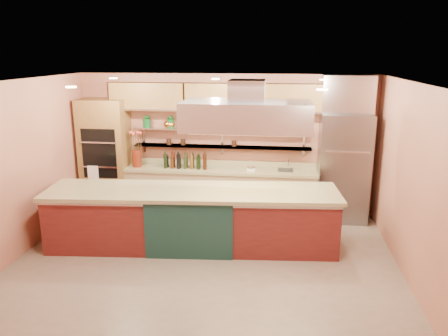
# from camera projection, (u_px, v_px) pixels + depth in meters

# --- Properties ---
(floor) EXTENTS (6.00, 5.00, 0.02)m
(floor) POSITION_uv_depth(u_px,v_px,m) (205.00, 261.00, 6.94)
(floor) COLOR gray
(floor) RESTS_ON ground
(ceiling) EXTENTS (6.00, 5.00, 0.02)m
(ceiling) POSITION_uv_depth(u_px,v_px,m) (203.00, 82.00, 6.22)
(ceiling) COLOR black
(ceiling) RESTS_ON wall_back
(wall_back) EXTENTS (6.00, 0.04, 2.80)m
(wall_back) POSITION_uv_depth(u_px,v_px,m) (225.00, 143.00, 8.97)
(wall_back) COLOR #B67056
(wall_back) RESTS_ON floor
(wall_front) EXTENTS (6.00, 0.04, 2.80)m
(wall_front) POSITION_uv_depth(u_px,v_px,m) (160.00, 247.00, 4.18)
(wall_front) COLOR #B67056
(wall_front) RESTS_ON floor
(wall_left) EXTENTS (0.04, 5.00, 2.80)m
(wall_left) POSITION_uv_depth(u_px,v_px,m) (19.00, 169.00, 6.95)
(wall_left) COLOR #B67056
(wall_left) RESTS_ON floor
(wall_right) EXTENTS (0.04, 5.00, 2.80)m
(wall_right) POSITION_uv_depth(u_px,v_px,m) (412.00, 183.00, 6.21)
(wall_right) COLOR #B67056
(wall_right) RESTS_ON floor
(oven_stack) EXTENTS (0.95, 0.64, 2.30)m
(oven_stack) POSITION_uv_depth(u_px,v_px,m) (106.00, 155.00, 9.03)
(oven_stack) COLOR olive
(oven_stack) RESTS_ON floor
(refrigerator) EXTENTS (0.95, 0.72, 2.10)m
(refrigerator) POSITION_uv_depth(u_px,v_px,m) (343.00, 168.00, 8.43)
(refrigerator) COLOR gray
(refrigerator) RESTS_ON floor
(back_counter) EXTENTS (3.84, 0.64, 0.93)m
(back_counter) POSITION_uv_depth(u_px,v_px,m) (221.00, 191.00, 8.93)
(back_counter) COLOR tan
(back_counter) RESTS_ON floor
(wall_shelf_lower) EXTENTS (3.60, 0.26, 0.03)m
(wall_shelf_lower) POSITION_uv_depth(u_px,v_px,m) (222.00, 147.00, 8.87)
(wall_shelf_lower) COLOR silver
(wall_shelf_lower) RESTS_ON wall_back
(wall_shelf_upper) EXTENTS (3.60, 0.26, 0.03)m
(wall_shelf_upper) POSITION_uv_depth(u_px,v_px,m) (222.00, 130.00, 8.78)
(wall_shelf_upper) COLOR silver
(wall_shelf_upper) RESTS_ON wall_back
(upper_cabinets) EXTENTS (4.60, 0.36, 0.55)m
(upper_cabinets) POSITION_uv_depth(u_px,v_px,m) (224.00, 97.00, 8.56)
(upper_cabinets) COLOR olive
(upper_cabinets) RESTS_ON wall_back
(range_hood) EXTENTS (2.00, 1.00, 0.45)m
(range_hood) POSITION_uv_depth(u_px,v_px,m) (247.00, 116.00, 6.81)
(range_hood) COLOR silver
(range_hood) RESTS_ON ceiling
(ceiling_downlights) EXTENTS (4.00, 2.80, 0.02)m
(ceiling_downlights) POSITION_uv_depth(u_px,v_px,m) (205.00, 83.00, 6.42)
(ceiling_downlights) COLOR #FFE5A5
(ceiling_downlights) RESTS_ON ceiling
(island) EXTENTS (4.83, 1.42, 0.99)m
(island) POSITION_uv_depth(u_px,v_px,m) (192.00, 218.00, 7.37)
(island) COLOR maroon
(island) RESTS_ON floor
(flower_vase) EXTENTS (0.24, 0.24, 0.35)m
(flower_vase) POSITION_uv_depth(u_px,v_px,m) (137.00, 158.00, 8.93)
(flower_vase) COLOR maroon
(flower_vase) RESTS_ON back_counter
(oil_bottle_cluster) EXTENTS (0.96, 0.47, 0.30)m
(oil_bottle_cluster) POSITION_uv_depth(u_px,v_px,m) (186.00, 161.00, 8.81)
(oil_bottle_cluster) COLOR black
(oil_bottle_cluster) RESTS_ON back_counter
(kitchen_scale) EXTENTS (0.19, 0.17, 0.09)m
(kitchen_scale) POSITION_uv_depth(u_px,v_px,m) (251.00, 168.00, 8.68)
(kitchen_scale) COLOR white
(kitchen_scale) RESTS_ON back_counter
(bar_faucet) EXTENTS (0.04, 0.04, 0.24)m
(bar_faucet) POSITION_uv_depth(u_px,v_px,m) (288.00, 164.00, 8.66)
(bar_faucet) COLOR white
(bar_faucet) RESTS_ON back_counter
(copper_kettle) EXTENTS (0.22, 0.22, 0.15)m
(copper_kettle) POSITION_uv_depth(u_px,v_px,m) (168.00, 124.00, 8.89)
(copper_kettle) COLOR orange
(copper_kettle) RESTS_ON wall_shelf_upper
(green_canister) EXTENTS (0.18, 0.18, 0.17)m
(green_canister) POSITION_uv_depth(u_px,v_px,m) (185.00, 124.00, 8.85)
(green_canister) COLOR #104D1E
(green_canister) RESTS_ON wall_shelf_upper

